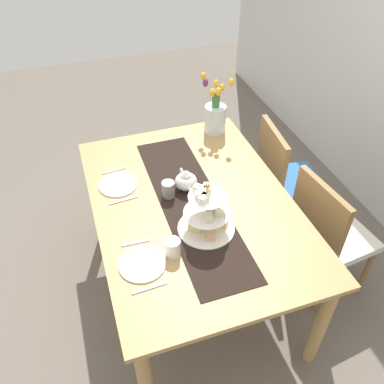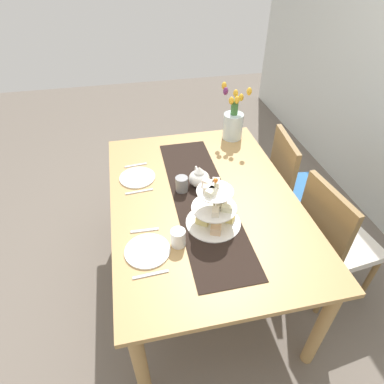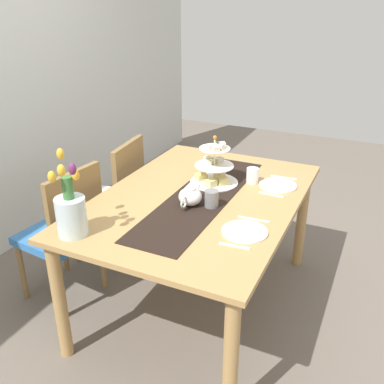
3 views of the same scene
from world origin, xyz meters
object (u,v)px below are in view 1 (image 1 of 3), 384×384
(chair_left, at_px, (283,178))
(chair_right, at_px, (327,232))
(dinner_plate_left, at_px, (118,184))
(mug_white_text, at_px, (173,248))
(knife_right, at_px, (150,288))
(tulip_vase, at_px, (215,115))
(teapot, at_px, (186,181))
(fork_left, at_px, (114,170))
(fork_right, at_px, (136,243))
(dinner_plate_right, at_px, (142,264))
(dining_table, at_px, (193,214))
(tiered_cake_stand, at_px, (207,216))
(knife_left, at_px, (123,200))
(mug_grey, at_px, (168,189))

(chair_left, distance_m, chair_right, 0.55)
(dinner_plate_left, relative_size, mug_white_text, 2.42)
(knife_right, bearing_deg, dinner_plate_left, 180.00)
(tulip_vase, bearing_deg, chair_left, 47.57)
(chair_right, bearing_deg, teapot, -116.22)
(fork_left, relative_size, fork_right, 1.00)
(dinner_plate_left, distance_m, dinner_plate_right, 0.63)
(dinner_plate_left, relative_size, dinner_plate_right, 1.00)
(dining_table, bearing_deg, fork_right, -61.96)
(chair_left, xyz_separation_m, tulip_vase, (-0.36, -0.39, 0.39))
(tiered_cake_stand, xyz_separation_m, teapot, (-0.34, -0.00, -0.04))
(fork_left, bearing_deg, teapot, 51.00)
(knife_right, bearing_deg, fork_right, 180.00)
(chair_right, relative_size, knife_right, 5.35)
(tulip_vase, distance_m, knife_right, 1.38)
(chair_right, relative_size, fork_left, 6.07)
(knife_left, distance_m, mug_white_text, 0.49)
(dinner_plate_left, height_order, knife_right, dinner_plate_left)
(knife_right, xyz_separation_m, mug_white_text, (-0.16, 0.16, 0.04))
(dining_table, xyz_separation_m, chair_right, (0.26, 0.78, -0.16))
(mug_white_text, bearing_deg, dining_table, 147.09)
(dining_table, relative_size, chair_left, 1.73)
(dining_table, height_order, fork_right, fork_right)
(chair_right, bearing_deg, dinner_plate_right, -85.72)
(tulip_vase, bearing_deg, dining_table, -30.26)
(knife_left, relative_size, mug_white_text, 1.79)
(mug_grey, bearing_deg, chair_left, 102.62)
(chair_right, height_order, dinner_plate_right, chair_right)
(dining_table, xyz_separation_m, dinner_plate_left, (-0.28, -0.37, 0.10))
(tulip_vase, relative_size, dinner_plate_right, 1.80)
(chair_left, relative_size, tiered_cake_stand, 2.99)
(knife_right, bearing_deg, dining_table, 142.65)
(tiered_cake_stand, relative_size, dinner_plate_left, 1.32)
(tulip_vase, xyz_separation_m, mug_white_text, (0.98, -0.59, -0.08))
(dinner_plate_right, relative_size, mug_grey, 2.42)
(fork_right, height_order, mug_white_text, mug_white_text)
(dinner_plate_right, bearing_deg, tulip_vase, 142.91)
(fork_right, height_order, knife_right, same)
(chair_left, height_order, fork_right, chair_left)
(chair_left, bearing_deg, fork_right, -66.80)
(dinner_plate_left, height_order, mug_white_text, mug_white_text)
(chair_left, distance_m, knife_left, 1.19)
(teapot, bearing_deg, dining_table, 0.00)
(tiered_cake_stand, relative_size, tulip_vase, 0.74)
(tiered_cake_stand, bearing_deg, tulip_vase, 156.42)
(chair_right, distance_m, dinner_plate_right, 1.18)
(dining_table, distance_m, teapot, 0.20)
(chair_right, height_order, mug_white_text, chair_right)
(tulip_vase, xyz_separation_m, fork_left, (0.23, -0.75, -0.13))
(tiered_cake_stand, distance_m, dinner_plate_right, 0.40)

